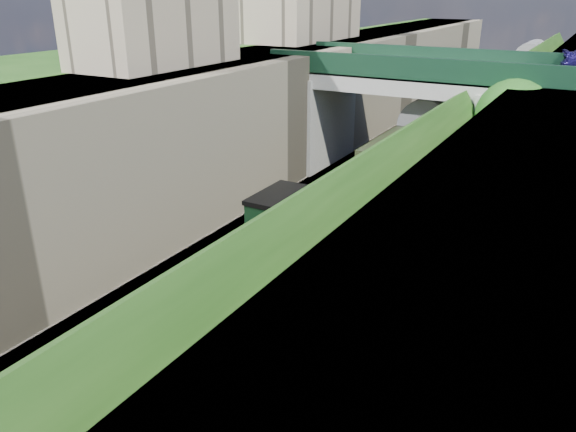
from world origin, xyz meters
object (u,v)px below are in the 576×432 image
object	(u,v)px
tree	(516,120)
locomotive	(251,293)
tender	(350,220)
road_bridge	(429,111)

from	to	relation	value
tree	locomotive	world-z (taller)	tree
tender	tree	bearing A→B (deg)	60.46
tree	locomotive	bearing A→B (deg)	-106.73
tree	tender	xyz separation A→B (m)	(-4.71, -8.32, -3.03)
road_bridge	tender	xyz separation A→B (m)	(0.26, -11.20, -2.46)
road_bridge	tree	size ratio (longest dim) A/B	2.42
road_bridge	locomotive	xyz separation A→B (m)	(0.26, -18.57, -2.18)
locomotive	tender	world-z (taller)	locomotive
locomotive	tender	size ratio (longest dim) A/B	1.70
locomotive	road_bridge	bearing A→B (deg)	90.79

